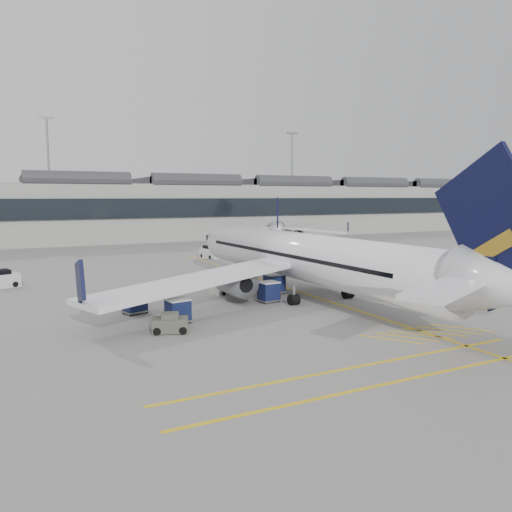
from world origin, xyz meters
name	(u,v)px	position (x,y,z in m)	size (l,w,h in m)	color
ground	(240,326)	(0.00, 0.00, 0.00)	(220.00, 220.00, 0.00)	gray
terminal	(84,209)	(0.00, 71.93, 6.14)	(200.00, 20.45, 12.40)	#9E9E99
light_masts	(65,169)	(-1.67, 86.00, 14.49)	(113.00, 0.60, 25.45)	slate
apron_markings	(292,289)	(10.00, 10.00, 0.01)	(0.25, 60.00, 0.01)	gold
airliner_main	(308,258)	(9.36, 6.17, 3.41)	(39.90, 43.63, 11.59)	white
airliner_far	(277,226)	(36.16, 60.23, 2.51)	(26.40, 29.12, 8.53)	white
belt_loader	(230,286)	(4.24, 11.25, 0.56)	(4.84, 2.42, 1.92)	silver
baggage_cart_a	(274,283)	(7.50, 8.84, 0.97)	(1.81, 1.53, 1.81)	gray
baggage_cart_b	(269,291)	(5.39, 5.96, 0.92)	(1.74, 1.48, 1.71)	gray
baggage_cart_c	(178,310)	(-3.44, 2.69, 0.91)	(1.79, 1.55, 1.69)	gray
baggage_cart_d	(135,301)	(-5.45, 6.89, 0.92)	(1.95, 1.76, 1.71)	gray
ramp_agent_a	(256,285)	(5.57, 8.65, 0.97)	(0.71, 0.46, 1.94)	orange
ramp_agent_b	(277,291)	(6.16, 5.88, 0.84)	(0.82, 0.64, 1.68)	#EA4E0C
pushback_tug	(170,324)	(-4.61, 0.65, 0.56)	(2.58, 2.03, 1.26)	#4F5044
safety_cone_nose	(278,272)	(13.24, 18.43, 0.27)	(0.39, 0.39, 0.54)	#F24C0A
safety_cone_engine	(391,287)	(18.08, 5.55, 0.28)	(0.41, 0.41, 0.57)	#F24C0A
service_van_left	(0,280)	(-14.53, 23.32, 0.77)	(3.69, 2.61, 1.72)	silver
service_van_mid	(211,252)	(11.96, 35.68, 0.81)	(2.31, 3.77, 1.82)	silver
service_van_right	(339,245)	(33.93, 35.37, 0.86)	(3.93, 2.34, 1.91)	silver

